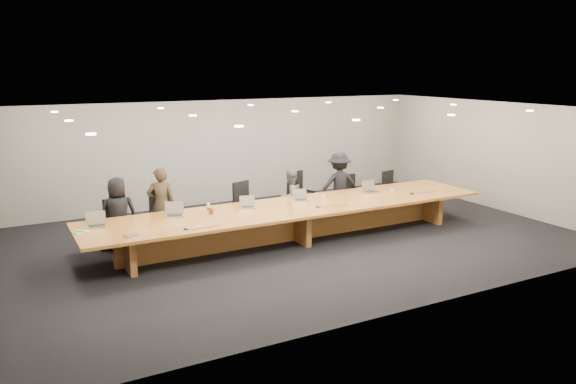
% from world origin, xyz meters
% --- Properties ---
extents(ground, '(12.00, 12.00, 0.00)m').
position_xyz_m(ground, '(0.00, 0.00, 0.00)').
color(ground, black).
rests_on(ground, ground).
extents(back_wall, '(12.00, 0.02, 2.80)m').
position_xyz_m(back_wall, '(0.00, 4.00, 1.40)').
color(back_wall, '#B7B2A7').
rests_on(back_wall, ground).
extents(conference_table, '(9.00, 1.80, 0.75)m').
position_xyz_m(conference_table, '(0.00, 0.00, 0.52)').
color(conference_table, '#9B5C21').
rests_on(conference_table, ground).
extents(chair_far_left, '(0.64, 0.64, 1.02)m').
position_xyz_m(chair_far_left, '(-3.56, 1.23, 0.51)').
color(chair_far_left, black).
rests_on(chair_far_left, ground).
extents(chair_left, '(0.73, 0.73, 1.15)m').
position_xyz_m(chair_left, '(-2.47, 1.21, 0.58)').
color(chair_left, black).
rests_on(chair_left, ground).
extents(chair_mid_left, '(0.73, 0.73, 1.12)m').
position_xyz_m(chair_mid_left, '(-0.56, 1.21, 0.56)').
color(chair_mid_left, black).
rests_on(chair_mid_left, ground).
extents(chair_mid_right, '(0.76, 0.76, 1.20)m').
position_xyz_m(chair_mid_right, '(0.94, 1.33, 0.60)').
color(chair_mid_right, black).
rests_on(chair_mid_right, ground).
extents(chair_right, '(0.52, 0.52, 1.00)m').
position_xyz_m(chair_right, '(2.40, 1.30, 0.50)').
color(chair_right, black).
rests_on(chair_right, ground).
extents(chair_far_right, '(0.60, 0.60, 1.01)m').
position_xyz_m(chair_far_right, '(3.64, 1.22, 0.50)').
color(chair_far_right, black).
rests_on(chair_far_right, ground).
extents(person_a, '(0.79, 0.57, 1.50)m').
position_xyz_m(person_a, '(-3.47, 1.13, 0.75)').
color(person_a, black).
rests_on(person_a, ground).
extents(person_b, '(0.67, 0.53, 1.62)m').
position_xyz_m(person_b, '(-2.55, 1.26, 0.81)').
color(person_b, '#312A1B').
rests_on(person_b, ground).
extents(person_c, '(0.77, 0.69, 1.33)m').
position_xyz_m(person_c, '(0.51, 1.14, 0.66)').
color(person_c, '#555658').
rests_on(person_c, ground).
extents(person_d, '(1.15, 0.81, 1.62)m').
position_xyz_m(person_d, '(1.90, 1.17, 0.81)').
color(person_d, black).
rests_on(person_d, ground).
extents(laptop_a, '(0.37, 0.29, 0.28)m').
position_xyz_m(laptop_a, '(-4.03, 0.35, 0.89)').
color(laptop_a, tan).
rests_on(laptop_a, conference_table).
extents(laptop_b, '(0.43, 0.36, 0.29)m').
position_xyz_m(laptop_b, '(-2.52, 0.39, 0.89)').
color(laptop_b, '#BAA58E').
rests_on(laptop_b, conference_table).
extents(laptop_c, '(0.37, 0.30, 0.25)m').
position_xyz_m(laptop_c, '(-0.94, 0.34, 0.88)').
color(laptop_c, '#BFAB92').
rests_on(laptop_c, conference_table).
extents(laptop_d, '(0.35, 0.28, 0.25)m').
position_xyz_m(laptop_d, '(0.38, 0.38, 0.88)').
color(laptop_d, tan).
rests_on(laptop_d, conference_table).
extents(laptop_e, '(0.38, 0.28, 0.29)m').
position_xyz_m(laptop_e, '(2.27, 0.31, 0.89)').
color(laptop_e, tan).
rests_on(laptop_e, conference_table).
extents(water_bottle, '(0.08, 0.08, 0.21)m').
position_xyz_m(water_bottle, '(-1.85, 0.27, 0.86)').
color(water_bottle, silver).
rests_on(water_bottle, conference_table).
extents(amber_mug, '(0.12, 0.12, 0.11)m').
position_xyz_m(amber_mug, '(-1.81, 0.21, 0.80)').
color(amber_mug, maroon).
rests_on(amber_mug, conference_table).
extents(paper_cup_near, '(0.08, 0.08, 0.08)m').
position_xyz_m(paper_cup_near, '(0.91, 0.29, 0.79)').
color(paper_cup_near, silver).
rests_on(paper_cup_near, conference_table).
extents(paper_cup_far, '(0.08, 0.08, 0.09)m').
position_xyz_m(paper_cup_far, '(2.71, 0.08, 0.79)').
color(paper_cup_far, white).
rests_on(paper_cup_far, conference_table).
extents(notepad, '(0.28, 0.25, 0.01)m').
position_xyz_m(notepad, '(-4.35, 0.11, 0.76)').
color(notepad, white).
rests_on(notepad, conference_table).
extents(lime_gadget, '(0.20, 0.15, 0.03)m').
position_xyz_m(lime_gadget, '(-4.36, 0.11, 0.78)').
color(lime_gadget, '#6BC334').
rests_on(lime_gadget, notepad).
extents(av_box, '(0.26, 0.24, 0.03)m').
position_xyz_m(av_box, '(-3.60, -0.57, 0.77)').
color(av_box, '#A7A7AC').
rests_on(av_box, conference_table).
extents(mic_left, '(0.11, 0.11, 0.03)m').
position_xyz_m(mic_left, '(-2.62, -0.61, 0.76)').
color(mic_left, black).
rests_on(mic_left, conference_table).
extents(mic_center, '(0.15, 0.15, 0.03)m').
position_xyz_m(mic_center, '(0.38, -0.33, 0.76)').
color(mic_center, black).
rests_on(mic_center, conference_table).
extents(mic_right, '(0.16, 0.16, 0.03)m').
position_xyz_m(mic_right, '(3.00, -0.28, 0.77)').
color(mic_right, black).
rests_on(mic_right, conference_table).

